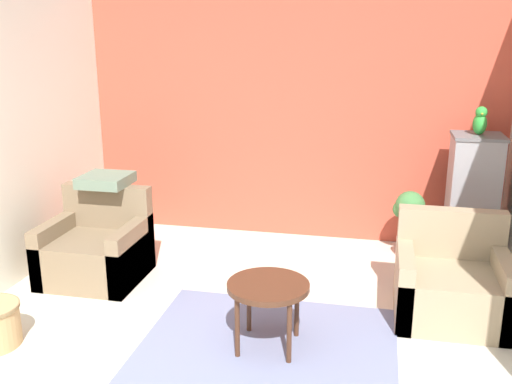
# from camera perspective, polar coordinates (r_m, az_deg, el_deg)

# --- Properties ---
(wall_back_accent) EXTENTS (4.50, 0.06, 2.77)m
(wall_back_accent) POSITION_cam_1_polar(r_m,az_deg,el_deg) (6.11, 3.52, 8.17)
(wall_back_accent) COLOR #C64C38
(wall_back_accent) RESTS_ON ground_plane
(wall_left) EXTENTS (0.06, 3.46, 2.77)m
(wall_left) POSITION_cam_1_polar(r_m,az_deg,el_deg) (5.33, -24.19, 5.68)
(wall_left) COLOR silver
(wall_left) RESTS_ON ground_plane
(area_rug) EXTENTS (1.83, 1.49, 0.01)m
(area_rug) POSITION_cam_1_polar(r_m,az_deg,el_deg) (4.25, 1.19, -15.13)
(area_rug) COLOR slate
(area_rug) RESTS_ON ground_plane
(coffee_table) EXTENTS (0.58, 0.58, 0.50)m
(coffee_table) POSITION_cam_1_polar(r_m,az_deg,el_deg) (4.05, 1.23, -9.86)
(coffee_table) COLOR #472819
(coffee_table) RESTS_ON ground_plane
(armchair_left) EXTENTS (0.85, 0.77, 0.81)m
(armchair_left) POSITION_cam_1_polar(r_m,az_deg,el_deg) (5.42, -15.66, -5.63)
(armchair_left) COLOR #7A664C
(armchair_left) RESTS_ON ground_plane
(armchair_right) EXTENTS (0.85, 0.77, 0.81)m
(armchair_right) POSITION_cam_1_polar(r_m,az_deg,el_deg) (4.79, 18.93, -8.82)
(armchair_right) COLOR #9E896B
(armchair_right) RESTS_ON ground_plane
(birdcage) EXTENTS (0.49, 0.49, 1.27)m
(birdcage) POSITION_cam_1_polar(r_m,az_deg,el_deg) (5.82, 20.75, -0.85)
(birdcage) COLOR slate
(birdcage) RESTS_ON ground_plane
(parrot) EXTENTS (0.12, 0.22, 0.27)m
(parrot) POSITION_cam_1_polar(r_m,az_deg,el_deg) (5.67, 21.50, 6.58)
(parrot) COLOR green
(parrot) RESTS_ON birdcage
(potted_plant) EXTENTS (0.32, 0.29, 0.67)m
(potted_plant) POSITION_cam_1_polar(r_m,az_deg,el_deg) (5.87, 15.06, -2.28)
(potted_plant) COLOR beige
(potted_plant) RESTS_ON ground_plane
(throw_pillow) EXTENTS (0.43, 0.43, 0.10)m
(throw_pillow) POSITION_cam_1_polar(r_m,az_deg,el_deg) (5.48, -14.78, 1.17)
(throw_pillow) COLOR slate
(throw_pillow) RESTS_ON armchair_left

